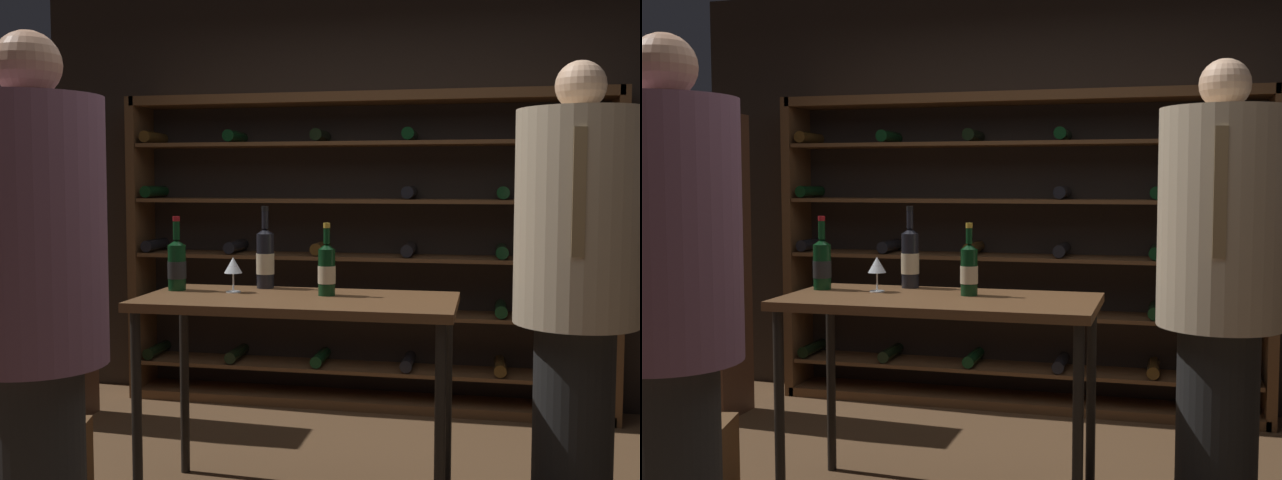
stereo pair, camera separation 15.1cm
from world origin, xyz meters
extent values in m
cube|color=black|center=(0.00, 2.05, 1.35)|extent=(4.77, 0.10, 2.70)
cube|color=brown|center=(-1.66, 1.84, 0.99)|extent=(0.06, 0.32, 1.98)
cube|color=brown|center=(1.37, 1.84, 0.99)|extent=(0.06, 0.32, 1.98)
cube|color=brown|center=(-0.14, 1.84, 1.95)|extent=(3.03, 0.32, 0.06)
cube|color=brown|center=(-0.14, 1.84, 0.03)|extent=(3.03, 0.32, 0.06)
cube|color=brown|center=(-0.14, 1.84, 0.24)|extent=(2.95, 0.32, 0.02)
cylinder|color=black|center=(-1.56, 1.84, 0.30)|extent=(0.08, 0.30, 0.08)
cylinder|color=black|center=(-0.99, 1.84, 0.30)|extent=(0.08, 0.30, 0.08)
cylinder|color=black|center=(-0.43, 1.84, 0.30)|extent=(0.08, 0.30, 0.08)
cylinder|color=black|center=(0.14, 1.84, 0.30)|extent=(0.08, 0.30, 0.08)
cylinder|color=#4C3314|center=(0.70, 1.84, 0.30)|extent=(0.08, 0.30, 0.08)
cylinder|color=black|center=(1.27, 1.84, 0.30)|extent=(0.08, 0.30, 0.08)
cube|color=brown|center=(-0.14, 1.84, 0.60)|extent=(2.95, 0.32, 0.02)
cylinder|color=black|center=(-1.56, 1.84, 0.65)|extent=(0.08, 0.30, 0.08)
cylinder|color=#4C3314|center=(-0.99, 1.84, 0.65)|extent=(0.08, 0.30, 0.08)
cylinder|color=#4C3314|center=(-0.43, 1.84, 0.65)|extent=(0.08, 0.30, 0.08)
cylinder|color=black|center=(0.14, 1.84, 0.65)|extent=(0.08, 0.30, 0.08)
cylinder|color=black|center=(0.70, 1.84, 0.65)|extent=(0.08, 0.30, 0.08)
cylinder|color=black|center=(1.27, 1.84, 0.65)|extent=(0.08, 0.30, 0.08)
cube|color=brown|center=(-0.14, 1.84, 0.95)|extent=(2.95, 0.32, 0.02)
cylinder|color=black|center=(-1.56, 1.84, 1.01)|extent=(0.08, 0.30, 0.08)
cylinder|color=black|center=(-0.99, 1.84, 1.01)|extent=(0.08, 0.30, 0.08)
cylinder|color=#4C3314|center=(-0.43, 1.84, 1.01)|extent=(0.08, 0.30, 0.08)
cylinder|color=black|center=(0.14, 1.84, 1.01)|extent=(0.08, 0.30, 0.08)
cylinder|color=black|center=(0.70, 1.84, 1.01)|extent=(0.08, 0.30, 0.08)
cylinder|color=black|center=(1.27, 1.84, 1.01)|extent=(0.08, 0.30, 0.08)
cube|color=brown|center=(-0.14, 1.84, 1.31)|extent=(2.95, 0.32, 0.02)
cylinder|color=black|center=(-1.56, 1.84, 1.37)|extent=(0.08, 0.30, 0.08)
cylinder|color=black|center=(0.14, 1.84, 1.37)|extent=(0.08, 0.30, 0.08)
cylinder|color=black|center=(0.70, 1.84, 1.37)|extent=(0.08, 0.30, 0.08)
cylinder|color=black|center=(1.27, 1.84, 1.37)|extent=(0.08, 0.30, 0.08)
cube|color=brown|center=(-0.14, 1.84, 1.67)|extent=(2.95, 0.32, 0.02)
cylinder|color=#4C3314|center=(-1.56, 1.84, 1.72)|extent=(0.08, 0.30, 0.08)
cylinder|color=black|center=(-0.99, 1.84, 1.72)|extent=(0.08, 0.30, 0.08)
cylinder|color=black|center=(-0.43, 1.84, 1.72)|extent=(0.08, 0.30, 0.08)
cylinder|color=black|center=(0.14, 1.84, 1.72)|extent=(0.08, 0.30, 0.08)
cylinder|color=black|center=(1.27, 1.84, 1.72)|extent=(0.08, 0.30, 0.08)
cube|color=brown|center=(-0.19, 0.24, 0.91)|extent=(1.37, 0.64, 0.04)
cylinder|color=black|center=(-0.82, -0.03, 0.44)|extent=(0.04, 0.04, 0.89)
cylinder|color=black|center=(0.45, -0.03, 0.44)|extent=(0.04, 0.04, 0.89)
cylinder|color=black|center=(-0.82, 0.51, 0.44)|extent=(0.04, 0.04, 0.89)
cylinder|color=black|center=(0.45, 0.51, 0.44)|extent=(0.04, 0.04, 0.89)
cylinder|color=black|center=(0.99, 0.38, 0.42)|extent=(0.34, 0.34, 0.83)
cylinder|color=tan|center=(0.99, 0.38, 1.28)|extent=(0.52, 0.52, 0.90)
sphere|color=tan|center=(0.99, 0.38, 1.83)|extent=(0.21, 0.21, 0.21)
cube|color=olive|center=(0.96, 0.11, 1.39)|extent=(0.05, 0.01, 0.51)
cylinder|color=#7A516B|center=(-0.85, -0.73, 1.27)|extent=(0.48, 0.48, 0.89)
sphere|color=#AD7A5B|center=(-0.85, -0.73, 1.81)|extent=(0.22, 0.22, 0.22)
cube|color=brown|center=(-1.32, -0.07, 0.18)|extent=(0.55, 0.45, 0.37)
cube|color=#4C2D1E|center=(-1.96, 1.20, 0.92)|extent=(0.44, 0.36, 1.84)
cylinder|color=black|center=(-0.07, 0.32, 1.03)|extent=(0.08, 0.08, 0.21)
cone|color=black|center=(-0.07, 0.32, 1.15)|extent=(0.08, 0.08, 0.03)
cylinder|color=black|center=(-0.07, 0.32, 1.19)|extent=(0.03, 0.03, 0.07)
cylinder|color=#B7932D|center=(-0.07, 0.32, 1.24)|extent=(0.03, 0.03, 0.02)
cylinder|color=#C6B28C|center=(-0.07, 0.32, 1.02)|extent=(0.08, 0.08, 0.08)
cylinder|color=black|center=(-0.41, 0.50, 1.06)|extent=(0.08, 0.08, 0.26)
cone|color=black|center=(-0.41, 0.50, 1.20)|extent=(0.08, 0.08, 0.03)
cylinder|color=black|center=(-0.41, 0.50, 1.25)|extent=(0.03, 0.03, 0.08)
cylinder|color=black|center=(-0.41, 0.50, 1.31)|extent=(0.03, 0.03, 0.02)
cylinder|color=#C6B28C|center=(-0.41, 0.50, 1.05)|extent=(0.09, 0.09, 0.10)
cylinder|color=black|center=(-0.78, 0.34, 1.04)|extent=(0.08, 0.08, 0.21)
cone|color=black|center=(-0.78, 0.34, 1.15)|extent=(0.08, 0.08, 0.03)
cylinder|color=black|center=(-0.78, 0.34, 1.21)|extent=(0.03, 0.03, 0.09)
cylinder|color=maroon|center=(-0.78, 0.34, 1.26)|extent=(0.03, 0.03, 0.02)
cylinder|color=black|center=(-0.78, 0.34, 1.02)|extent=(0.09, 0.09, 0.08)
cylinder|color=silver|center=(-0.51, 0.32, 0.93)|extent=(0.07, 0.07, 0.00)
cylinder|color=silver|center=(-0.51, 0.32, 0.98)|extent=(0.01, 0.01, 0.08)
cone|color=silver|center=(-0.51, 0.32, 1.05)|extent=(0.08, 0.08, 0.07)
cylinder|color=#590A14|center=(-0.51, 0.32, 1.04)|extent=(0.05, 0.05, 0.03)
camera|label=1|loc=(0.63, -3.08, 1.43)|focal=44.45mm
camera|label=2|loc=(0.77, -3.05, 1.43)|focal=44.45mm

